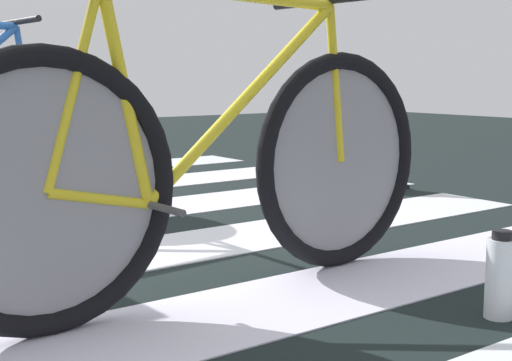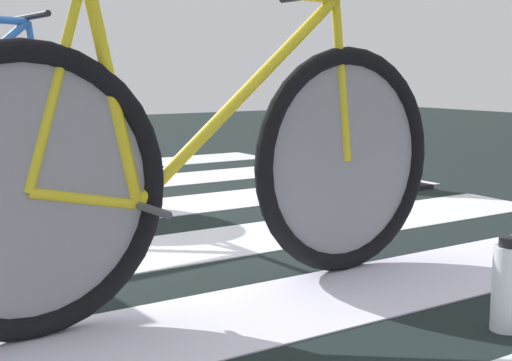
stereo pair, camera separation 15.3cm
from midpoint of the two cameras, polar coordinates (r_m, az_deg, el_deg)
name	(u,v)px [view 2 (the right image)]	position (r m, az deg, el deg)	size (l,w,h in m)	color
bicycle_1_of_2	(210,165)	(1.99, -1.80, 1.45)	(1.74, 0.52, 0.93)	black
water_bottle	(507,286)	(1.94, 20.96, -7.60)	(0.08, 0.08, 0.24)	white
traffic_cone	(379,145)	(4.04, 10.64, 2.87)	(0.43, 0.43, 0.49)	black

